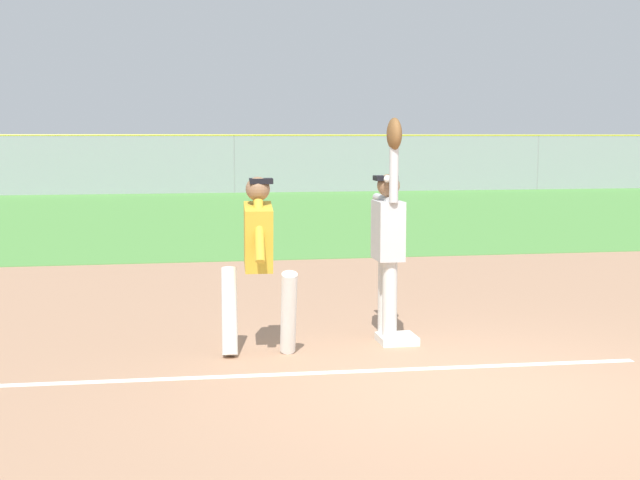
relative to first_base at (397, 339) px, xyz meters
The scene contains 11 objects.
ground_plane 1.63m from the first_base, 82.70° to the right, with size 76.55×76.55×0.00m, color tan.
outfield_grass 15.06m from the first_base, 89.21° to the left, with size 48.21×17.93×0.01m, color #549342.
first_base is the anchor object (origin of this frame).
fielder 1.09m from the first_base, 140.70° to the left, with size 0.28×0.89×2.28m.
runner 1.75m from the first_base, 169.69° to the right, with size 0.73×0.84×1.72m.
baseball 1.65m from the first_base, 154.38° to the right, with size 0.07×0.07×0.07m, color white.
outfield_fence 24.05m from the first_base, 89.51° to the left, with size 48.29×0.08×2.18m.
parked_car_blue 26.69m from the first_base, 97.83° to the left, with size 4.42×2.15×1.25m.
parked_car_tan 26.81m from the first_base, 86.18° to the left, with size 4.45×2.21×1.25m.
parked_car_silver 28.02m from the first_base, 75.55° to the left, with size 4.44×2.19×1.25m.
parked_car_green 29.54m from the first_base, 65.59° to the left, with size 4.46×2.23×1.25m.
Camera 1 is at (-2.49, -6.75, 2.09)m, focal length 48.48 mm.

